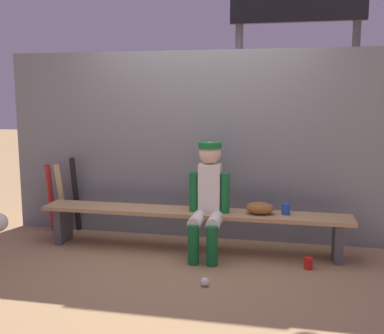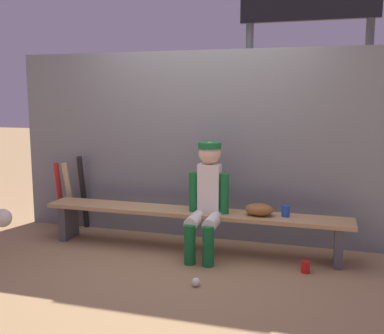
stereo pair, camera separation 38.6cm
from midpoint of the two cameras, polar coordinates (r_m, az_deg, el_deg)
ground_plane at (r=4.81m, az=-2.34°, el=-10.37°), size 30.00×30.00×0.00m
chainlink_fence at (r=5.03m, az=-1.11°, el=2.59°), size 4.45×0.03×2.07m
dugout_bench at (r=4.71m, az=-2.36°, el=-6.40°), size 3.18×0.36×0.43m
player_seated at (r=4.50m, az=-0.47°, el=-3.62°), size 0.41×0.55×1.13m
baseball_glove at (r=4.56m, az=6.08°, el=-5.14°), size 0.28×0.20×0.12m
bat_aluminum_black at (r=5.56m, az=-16.30°, el=-3.33°), size 0.08×0.21×0.89m
bat_wood_natural at (r=5.57m, az=-17.93°, el=-3.75°), size 0.07×0.24×0.82m
bat_aluminum_red at (r=5.62m, az=-19.12°, el=-3.72°), size 0.07×0.17×0.81m
baseball at (r=3.95m, az=-1.25°, el=-14.19°), size 0.07×0.07×0.07m
cup_on_ground at (r=4.39m, az=11.85°, el=-11.71°), size 0.08×0.08×0.11m
cup_on_bench at (r=4.57m, az=9.27°, el=-5.23°), size 0.08×0.08×0.11m
scoreboard at (r=6.09m, az=11.72°, el=17.18°), size 1.95×0.27×3.59m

